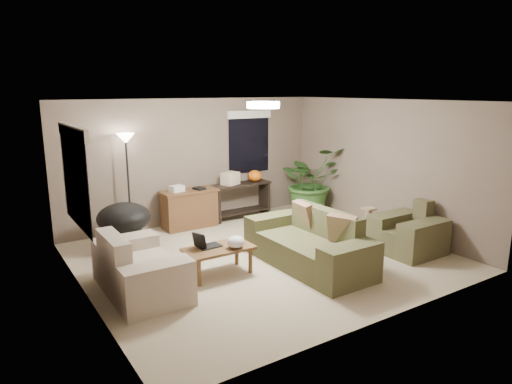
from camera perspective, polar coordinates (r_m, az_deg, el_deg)
room_shell at (r=7.16m, az=0.87°, el=1.26°), size 5.50×5.50×5.50m
main_sofa at (r=7.15m, az=6.71°, el=-6.80°), size 0.95×2.20×0.85m
throw_pillows at (r=7.20m, az=8.35°, el=-3.74°), size 0.38×1.39×0.47m
loveseat at (r=6.38m, az=-14.49°, el=-9.56°), size 0.90×1.60×0.85m
armchair at (r=8.07m, az=18.48°, el=-5.07°), size 0.95×1.00×0.85m
coffee_table at (r=6.74m, az=-4.68°, el=-7.41°), size 1.00×0.55×0.42m
laptop at (r=6.71m, az=-6.37°, el=-6.44°), size 0.41×0.25×0.24m
plastic_bag at (r=6.66m, az=-2.56°, el=-6.25°), size 0.26×0.23×0.18m
desk at (r=9.07m, az=-8.32°, el=-2.07°), size 1.10×0.50×0.75m
desk_papers at (r=8.90m, az=-9.29°, el=0.42°), size 0.70×0.30×0.12m
console_table at (r=9.62m, az=-1.92°, el=-0.72°), size 1.30×0.40×0.75m
pumpkin at (r=9.71m, az=-0.17°, el=2.03°), size 0.34×0.34×0.24m
cardboard_box at (r=9.41m, az=-3.24°, el=1.70°), size 0.41×0.36×0.26m
papasan_chair at (r=8.07m, az=-16.16°, el=-3.68°), size 1.04×1.04×0.80m
floor_lamp at (r=8.49m, az=-15.90°, el=4.96°), size 0.32×0.32×1.91m
ceiling_fixture at (r=7.02m, az=0.90°, el=10.82°), size 0.50×0.50×0.10m
houseplant at (r=9.89m, az=6.74°, el=0.42°), size 1.34×1.49×1.16m
cat_scratching_post at (r=8.89m, az=13.86°, el=-3.72°), size 0.32×0.32×0.50m
window_left at (r=6.31m, az=-21.85°, el=3.70°), size 0.05×1.56×1.33m
window_back at (r=9.85m, az=-0.86°, el=7.56°), size 1.06×0.05×1.33m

